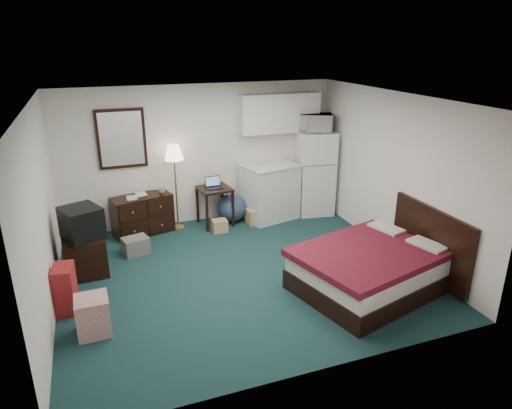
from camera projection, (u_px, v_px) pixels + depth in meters
name	position (u px, v px, depth m)	size (l,w,h in m)	color
floor	(241.00, 273.00, 6.68)	(5.00, 4.50, 0.01)	#143A3D
ceiling	(238.00, 100.00, 5.82)	(5.00, 4.50, 0.01)	white
walls	(240.00, 192.00, 6.25)	(5.01, 4.51, 2.50)	white
mirror	(121.00, 139.00, 7.63)	(0.80, 0.06, 1.00)	white
upper_cabinets	(279.00, 113.00, 8.30)	(1.50, 0.35, 0.70)	silver
headboard	(430.00, 242.00, 6.38)	(0.06, 1.56, 1.00)	black
dresser	(143.00, 215.00, 7.94)	(1.00, 0.46, 0.68)	black
floor_lamp	(176.00, 188.00, 8.00)	(0.33, 0.33, 1.53)	#D2AD52
desk	(215.00, 206.00, 8.31)	(0.56, 0.56, 0.70)	black
exercise_ball	(232.00, 208.00, 8.46)	(0.54, 0.54, 0.54)	navy
kitchen_counter	(270.00, 192.00, 8.56)	(0.93, 0.71, 1.02)	silver
fridge	(315.00, 173.00, 8.75)	(0.66, 0.66, 1.60)	white
bed	(369.00, 270.00, 6.15)	(1.83, 1.43, 0.58)	#480813
tv_stand	(85.00, 255.00, 6.59)	(0.57, 0.62, 0.57)	black
suitcase	(65.00, 289.00, 5.67)	(0.24, 0.38, 0.61)	maroon
retail_box	(93.00, 316.00, 5.26)	(0.37, 0.37, 0.46)	beige
file_bin	(136.00, 246.00, 7.24)	(0.39, 0.29, 0.27)	slate
cardboard_box_a	(220.00, 226.00, 8.06)	(0.26, 0.22, 0.22)	#9A7F57
cardboard_box_b	(253.00, 217.00, 8.40)	(0.23, 0.27, 0.27)	#9A7F57
laptop	(214.00, 183.00, 8.12)	(0.28, 0.23, 0.19)	black
crt_tv	(82.00, 223.00, 6.39)	(0.49, 0.53, 0.46)	black
microwave	(315.00, 121.00, 8.38)	(0.59, 0.33, 0.40)	white
book_a	(126.00, 192.00, 7.64)	(0.17, 0.02, 0.24)	#9A7F57
book_b	(135.00, 189.00, 7.79)	(0.18, 0.02, 0.24)	#9A7F57
mug	(162.00, 190.00, 7.92)	(0.11, 0.09, 0.11)	#5C9F4D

